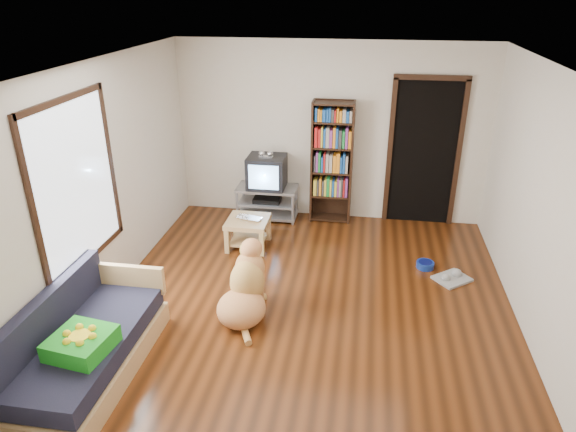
# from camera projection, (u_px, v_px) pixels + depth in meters

# --- Properties ---
(ground) EXTENTS (5.00, 5.00, 0.00)m
(ground) POSITION_uv_depth(u_px,v_px,m) (308.00, 305.00, 5.74)
(ground) COLOR #57280E
(ground) RESTS_ON ground
(ceiling) EXTENTS (5.00, 5.00, 0.00)m
(ceiling) POSITION_uv_depth(u_px,v_px,m) (312.00, 66.00, 4.67)
(ceiling) COLOR white
(ceiling) RESTS_ON ground
(wall_back) EXTENTS (4.50, 0.00, 4.50)m
(wall_back) POSITION_uv_depth(u_px,v_px,m) (330.00, 133.00, 7.45)
(wall_back) COLOR beige
(wall_back) RESTS_ON ground
(wall_front) EXTENTS (4.50, 0.00, 4.50)m
(wall_front) POSITION_uv_depth(u_px,v_px,m) (259.00, 360.00, 2.96)
(wall_front) COLOR beige
(wall_front) RESTS_ON ground
(wall_left) EXTENTS (0.00, 5.00, 5.00)m
(wall_left) POSITION_uv_depth(u_px,v_px,m) (103.00, 185.00, 5.53)
(wall_left) COLOR beige
(wall_left) RESTS_ON ground
(wall_right) EXTENTS (0.00, 5.00, 5.00)m
(wall_right) POSITION_uv_depth(u_px,v_px,m) (544.00, 212.00, 4.88)
(wall_right) COLOR beige
(wall_right) RESTS_ON ground
(green_cushion) EXTENTS (0.54, 0.54, 0.16)m
(green_cushion) POSITION_uv_depth(u_px,v_px,m) (81.00, 343.00, 4.35)
(green_cushion) COLOR green
(green_cushion) RESTS_ON sofa
(laptop) EXTENTS (0.40, 0.31, 0.03)m
(laptop) POSITION_uv_depth(u_px,v_px,m) (247.00, 219.00, 6.84)
(laptop) COLOR silver
(laptop) RESTS_ON coffee_table
(dog_bowl) EXTENTS (0.22, 0.22, 0.08)m
(dog_bowl) POSITION_uv_depth(u_px,v_px,m) (425.00, 265.00, 6.48)
(dog_bowl) COLOR navy
(dog_bowl) RESTS_ON ground
(grey_rag) EXTENTS (0.51, 0.50, 0.03)m
(grey_rag) POSITION_uv_depth(u_px,v_px,m) (452.00, 279.00, 6.22)
(grey_rag) COLOR #989898
(grey_rag) RESTS_ON ground
(window) EXTENTS (0.03, 1.46, 1.70)m
(window) POSITION_uv_depth(u_px,v_px,m) (76.00, 184.00, 4.99)
(window) COLOR white
(window) RESTS_ON wall_left
(doorway) EXTENTS (1.03, 0.05, 2.19)m
(doorway) POSITION_uv_depth(u_px,v_px,m) (424.00, 150.00, 7.32)
(doorway) COLOR black
(doorway) RESTS_ON wall_back
(tv_stand) EXTENTS (0.90, 0.45, 0.50)m
(tv_stand) POSITION_uv_depth(u_px,v_px,m) (267.00, 201.00, 7.78)
(tv_stand) COLOR #99999E
(tv_stand) RESTS_ON ground
(crt_tv) EXTENTS (0.55, 0.52, 0.58)m
(crt_tv) POSITION_uv_depth(u_px,v_px,m) (267.00, 171.00, 7.61)
(crt_tv) COLOR black
(crt_tv) RESTS_ON tv_stand
(bookshelf) EXTENTS (0.60, 0.30, 1.80)m
(bookshelf) POSITION_uv_depth(u_px,v_px,m) (332.00, 156.00, 7.43)
(bookshelf) COLOR black
(bookshelf) RESTS_ON ground
(sofa) EXTENTS (0.80, 1.80, 0.80)m
(sofa) POSITION_uv_depth(u_px,v_px,m) (85.00, 348.00, 4.66)
(sofa) COLOR tan
(sofa) RESTS_ON ground
(coffee_table) EXTENTS (0.55, 0.55, 0.40)m
(coffee_table) POSITION_uv_depth(u_px,v_px,m) (248.00, 227.00, 6.92)
(coffee_table) COLOR tan
(coffee_table) RESTS_ON ground
(dog) EXTENTS (0.58, 1.02, 0.83)m
(dog) POSITION_uv_depth(u_px,v_px,m) (246.00, 290.00, 5.47)
(dog) COLOR tan
(dog) RESTS_ON ground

